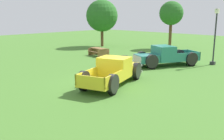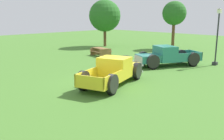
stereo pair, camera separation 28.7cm
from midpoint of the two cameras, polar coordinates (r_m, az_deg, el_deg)
name	(u,v)px [view 1 (the left image)]	position (r m, az deg, el deg)	size (l,w,h in m)	color
ground_plane	(104,84)	(15.34, -2.35, -3.18)	(80.00, 80.00, 0.00)	#477A2D
pickup_truck_foreground	(115,71)	(15.35, 0.09, -0.19)	(3.43, 5.61, 1.62)	yellow
pickup_truck_behind_left	(163,56)	(20.98, 10.88, 3.03)	(4.13, 5.60, 1.63)	#2D8475
lamp_post_near	(215,36)	(22.47, 21.76, 7.19)	(0.36, 0.36, 4.61)	#2D2D33
picnic_table	(99,51)	(25.78, -3.35, 4.31)	(1.96, 1.68, 0.78)	olive
trash_can	(125,62)	(19.83, 2.42, 1.83)	(0.59, 0.59, 0.95)	orange
oak_tree_east	(171,14)	(32.12, 12.89, 12.25)	(2.86, 2.86, 5.67)	brown
oak_tree_west	(102,16)	(33.20, -2.53, 12.04)	(4.04, 4.04, 5.94)	brown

